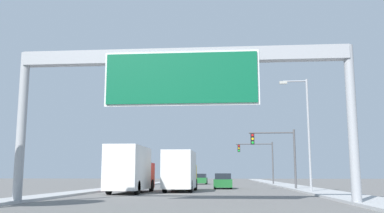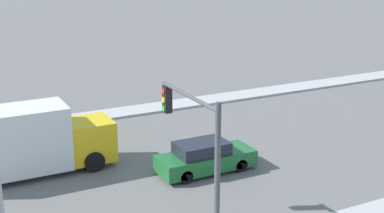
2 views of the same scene
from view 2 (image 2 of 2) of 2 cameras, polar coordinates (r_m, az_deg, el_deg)
The scene contains 4 objects.
median_strip_left at distance 44.89m, azimuth 15.94°, elevation 2.67°, with size 2.00×120.00×0.15m.
car_far_left at distance 25.63m, azimuth 1.39°, elevation -5.47°, with size 1.81×4.74×1.53m.
truck_box_primary at distance 26.07m, azimuth -17.65°, elevation -3.63°, with size 2.34×7.85×3.33m.
traffic_light_near_intersection at distance 18.71m, azimuth 0.54°, elevation -3.79°, with size 4.33×0.32×5.63m.
Camera 2 is at (22.57, 29.77, 10.30)m, focal length 50.00 mm.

